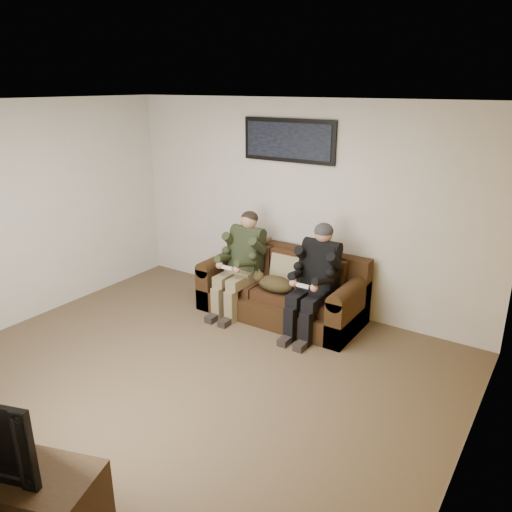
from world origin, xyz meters
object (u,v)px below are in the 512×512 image
Objects in this scene: sofa at (284,291)px; cat at (274,283)px; framed_poster at (288,140)px; person_right at (316,274)px; person_left at (242,258)px.

sofa is 3.04× the size of cat.
person_right is at bearing -38.14° from framed_poster.
person_left is at bearing -162.04° from sofa.
cat is 1.74m from framed_poster.
person_left is 0.99× the size of person_right.
person_right is 1.67m from framed_poster.
person_left is 1.54m from framed_poster.
framed_poster reaches higher than cat.
person_left is 1.03m from person_right.
person_left is at bearing 170.94° from cat.
framed_poster reaches higher than person_right.
framed_poster is (-0.71, 0.56, 1.40)m from person_right.
cat is (-0.50, -0.09, -0.20)m from person_right.
sofa is 1.60× the size of framed_poster.
sofa is 0.32m from cat.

